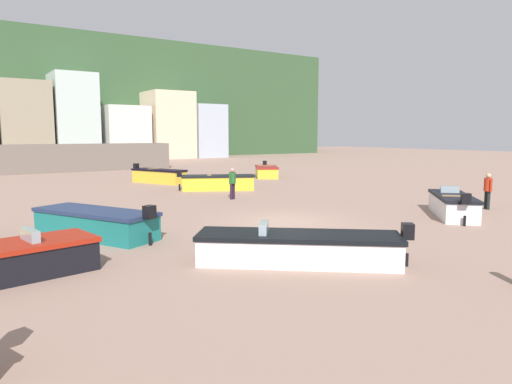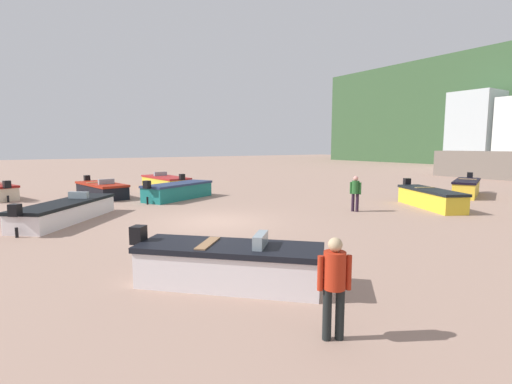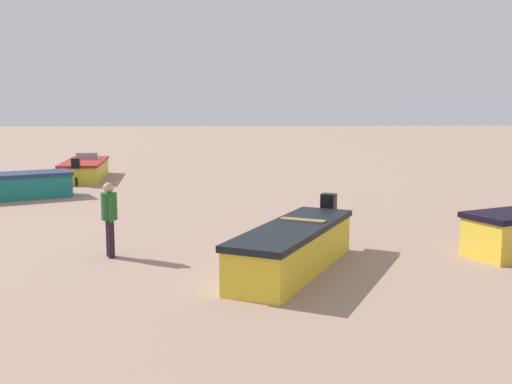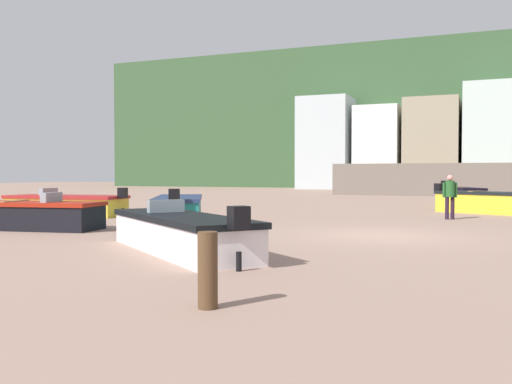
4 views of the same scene
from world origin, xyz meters
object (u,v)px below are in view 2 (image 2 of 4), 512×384
boat_yellow_2 (466,188)px  beach_walker_foreground (334,280)px  boat_yellow_3 (166,182)px  boat_teal_4 (178,191)px  beach_walker_distant (355,191)px  boat_black_8 (102,190)px  boat_yellow_0 (430,198)px  boat_white_1 (229,264)px  boat_white_7 (66,211)px

boat_yellow_2 → beach_walker_foreground: 20.37m
boat_yellow_3 → boat_teal_4: size_ratio=1.11×
boat_yellow_3 → boat_teal_4: 6.03m
boat_teal_4 → beach_walker_distant: 9.78m
boat_black_8 → beach_walker_foreground: (19.21, -0.40, 0.53)m
boat_yellow_0 → boat_black_8: size_ratio=0.94×
boat_white_1 → boat_white_7: 9.84m
boat_yellow_3 → beach_walker_foreground: beach_walker_foreground is taller
boat_yellow_0 → boat_yellow_2: 6.00m
boat_yellow_3 → boat_white_1: bearing=-111.4°
boat_teal_4 → beach_walker_foreground: bearing=-40.3°
boat_white_1 → boat_yellow_3: size_ratio=0.73×
boat_yellow_0 → beach_walker_distant: (-1.24, -3.83, 0.49)m
boat_white_7 → boat_yellow_3: bearing=90.8°
boat_yellow_2 → boat_white_7: (-4.57, -20.98, -0.09)m
beach_walker_foreground → beach_walker_distant: size_ratio=1.00×
boat_yellow_3 → boat_white_7: bearing=-133.8°
boat_yellow_3 → beach_walker_foreground: bearing=-108.8°
beach_walker_foreground → boat_teal_4: bearing=105.7°
boat_yellow_0 → boat_yellow_3: 17.17m
boat_yellow_0 → beach_walker_foreground: size_ratio=2.73×
beach_walker_foreground → boat_white_7: bearing=129.3°
boat_yellow_3 → boat_white_7: boat_yellow_3 is taller
boat_yellow_2 → beach_walker_foreground: (7.97, -18.74, 0.46)m
boat_white_7 → beach_walker_distant: (4.71, 11.30, 0.55)m
boat_teal_4 → boat_white_1: bearing=-44.0°
boat_yellow_0 → boat_yellow_3: bearing=-36.8°
boat_yellow_0 → boat_yellow_2: boat_yellow_2 is taller
boat_yellow_3 → boat_black_8: (2.74, -4.84, 0.01)m
boat_yellow_0 → boat_teal_4: size_ratio=0.96×
boat_white_1 → boat_yellow_2: (-5.06, 18.97, 0.03)m
boat_yellow_0 → beach_walker_foreground: 14.49m
boat_yellow_0 → boat_white_7: bearing=5.3°
boat_yellow_2 → boat_white_1: bearing=81.3°
boat_white_7 → beach_walker_distant: size_ratio=3.06×
boat_yellow_3 → boat_yellow_0: bearing=-68.9°
boat_yellow_0 → boat_black_8: bearing=-18.6°
boat_white_1 → boat_black_8: size_ratio=0.80×
boat_white_7 → beach_walker_distant: beach_walker_distant is taller
boat_yellow_3 → boat_white_7: 12.02m
boat_teal_4 → boat_black_8: (-3.12, -3.44, -0.03)m
boat_white_7 → boat_black_8: size_ratio=1.06×
boat_yellow_2 → boat_black_8: boat_yellow_2 is taller
boat_yellow_2 → boat_yellow_3: bearing=20.3°
boat_yellow_3 → boat_white_7: (9.41, -7.47, -0.01)m
boat_yellow_2 → beach_walker_foreground: beach_walker_foreground is taller
boat_yellow_0 → boat_yellow_3: (-15.36, -7.66, -0.05)m
boat_yellow_0 → beach_walker_distant: bearing=8.8°
boat_yellow_2 → boat_teal_4: bearing=37.8°
boat_black_8 → beach_walker_distant: (11.38, 8.66, 0.53)m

